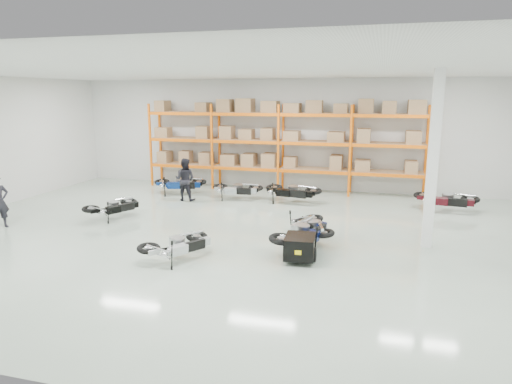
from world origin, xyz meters
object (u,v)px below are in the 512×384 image
(person_back, at_px, (185,179))
(moto_back_a, at_px, (179,181))
(moto_blue_centre, at_px, (304,228))
(moto_touring_right, at_px, (311,222))
(moto_back_d, at_px, (446,196))
(moto_silver_left, at_px, (178,241))
(moto_black_far_left, at_px, (113,204))
(moto_back_c, at_px, (291,188))
(trailer, at_px, (300,247))
(moto_back_b, at_px, (237,186))

(person_back, bearing_deg, moto_back_a, -56.15)
(moto_blue_centre, relative_size, moto_touring_right, 1.13)
(moto_back_d, bearing_deg, moto_back_a, 96.43)
(moto_silver_left, bearing_deg, moto_black_far_left, -6.26)
(moto_black_far_left, bearing_deg, moto_back_d, -132.56)
(moto_blue_centre, bearing_deg, moto_back_d, -114.93)
(moto_back_a, bearing_deg, moto_back_c, -108.51)
(moto_back_d, height_order, person_back, person_back)
(moto_blue_centre, distance_m, trailer, 0.84)
(moto_back_a, bearing_deg, moto_silver_left, -170.31)
(moto_black_far_left, bearing_deg, moto_back_c, -116.64)
(trailer, bearing_deg, moto_back_c, 98.77)
(moto_black_far_left, distance_m, person_back, 3.21)
(moto_back_a, height_order, moto_back_d, moto_back_d)
(trailer, bearing_deg, moto_back_b, 116.20)
(moto_touring_right, relative_size, moto_back_d, 0.94)
(moto_back_c, bearing_deg, moto_silver_left, 177.10)
(moto_back_a, bearing_deg, moto_back_d, -105.90)
(moto_back_b, height_order, moto_back_c, moto_back_c)
(moto_blue_centre, relative_size, moto_back_a, 1.07)
(person_back, bearing_deg, moto_back_c, -171.78)
(person_back, bearing_deg, moto_black_far_left, 67.97)
(moto_back_c, relative_size, moto_back_d, 1.02)
(moto_blue_centre, height_order, moto_touring_right, moto_blue_centre)
(moto_blue_centre, height_order, moto_back_a, moto_blue_centre)
(moto_touring_right, height_order, trailer, moto_touring_right)
(moto_back_a, height_order, moto_back_b, moto_back_a)
(moto_touring_right, height_order, moto_back_d, moto_back_d)
(moto_touring_right, bearing_deg, moto_back_a, 123.57)
(moto_blue_centre, xyz_separation_m, person_back, (-5.19, 4.37, 0.21))
(moto_touring_right, distance_m, moto_back_c, 4.44)
(moto_black_far_left, height_order, trailer, moto_black_far_left)
(moto_black_far_left, bearing_deg, moto_back_a, -69.33)
(moto_back_a, height_order, person_back, person_back)
(moto_silver_left, height_order, moto_back_d, moto_back_d)
(trailer, relative_size, moto_back_b, 0.89)
(moto_silver_left, bearing_deg, moto_back_c, -69.62)
(moto_black_far_left, relative_size, moto_back_b, 0.96)
(moto_silver_left, height_order, moto_black_far_left, moto_silver_left)
(moto_silver_left, bearing_deg, moto_blue_centre, -118.21)
(moto_touring_right, xyz_separation_m, trailer, (-0.00, -1.60, -0.16))
(moto_blue_centre, distance_m, moto_back_c, 5.18)
(moto_blue_centre, distance_m, moto_black_far_left, 6.47)
(moto_black_far_left, height_order, person_back, person_back)
(trailer, distance_m, moto_back_a, 8.51)
(moto_blue_centre, xyz_separation_m, moto_black_far_left, (-6.32, 1.38, -0.09))
(moto_black_far_left, bearing_deg, trailer, -171.51)
(moto_blue_centre, bearing_deg, moto_back_c, -62.70)
(moto_silver_left, relative_size, moto_back_b, 0.97)
(moto_back_b, bearing_deg, moto_touring_right, -145.79)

